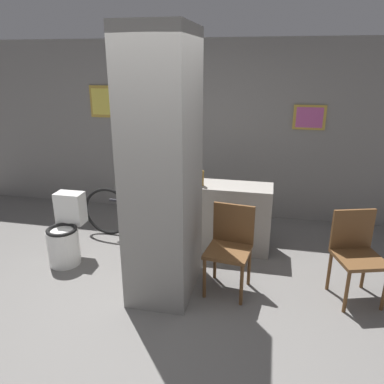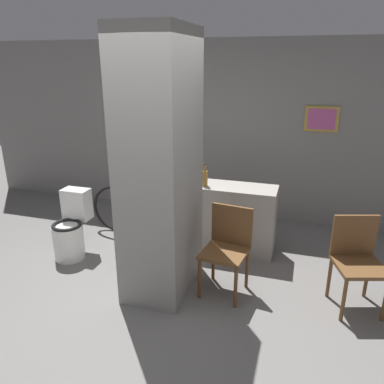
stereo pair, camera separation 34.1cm
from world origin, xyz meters
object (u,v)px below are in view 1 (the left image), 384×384
Objects in this scene: chair_by_doorway at (356,251)px; bottle_tall at (201,177)px; bicycle at (144,214)px; chair_near_pillar at (230,244)px; toilet at (66,235)px.

bottle_tall reaches higher than chair_by_doorway.
chair_near_pillar is at bearing -36.47° from bicycle.
chair_near_pillar is 3.11× the size of bottle_tall.
chair_near_pillar is 1.03m from bottle_tall.
chair_near_pillar is at bearing 168.11° from chair_by_doorway.
chair_near_pillar is 0.52× the size of bicycle.
bicycle is at bearing 171.12° from bottle_tall.
chair_by_doorway is (3.22, -0.03, 0.17)m from toilet.
toilet is at bearing -132.29° from bicycle.
toilet is at bearing 162.26° from chair_by_doorway.
bottle_tall is (1.51, 0.66, 0.61)m from toilet.
chair_by_doorway is 2.64m from bicycle.
bottle_tall reaches higher than toilet.
chair_near_pillar and chair_by_doorway have the same top height.
chair_by_doorway is 3.11× the size of bottle_tall.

